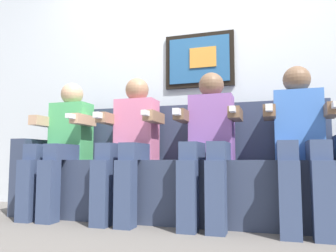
# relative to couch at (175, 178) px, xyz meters

# --- Properties ---
(ground_plane) EXTENTS (6.47, 6.47, 0.00)m
(ground_plane) POSITION_rel_couch_xyz_m (0.00, -0.33, -0.31)
(ground_plane) COLOR #66605B
(back_wall_assembly) EXTENTS (4.98, 0.10, 2.60)m
(back_wall_assembly) POSITION_rel_couch_xyz_m (0.00, 0.44, 0.99)
(back_wall_assembly) COLOR silver
(back_wall_assembly) RESTS_ON ground_plane
(couch) EXTENTS (2.58, 0.58, 0.90)m
(couch) POSITION_rel_couch_xyz_m (0.00, 0.00, 0.00)
(couch) COLOR #333D56
(couch) RESTS_ON ground_plane
(person_leftmost) EXTENTS (0.46, 0.56, 1.11)m
(person_leftmost) POSITION_rel_couch_xyz_m (-0.91, -0.17, 0.29)
(person_leftmost) COLOR #4CB266
(person_leftmost) RESTS_ON ground_plane
(person_left_center) EXTENTS (0.46, 0.56, 1.11)m
(person_left_center) POSITION_rel_couch_xyz_m (-0.30, -0.17, 0.29)
(person_left_center) COLOR pink
(person_left_center) RESTS_ON ground_plane
(person_right_center) EXTENTS (0.46, 0.56, 1.11)m
(person_right_center) POSITION_rel_couch_xyz_m (0.30, -0.17, 0.29)
(person_right_center) COLOR #8C59A5
(person_right_center) RESTS_ON ground_plane
(person_rightmost) EXTENTS (0.46, 0.56, 1.11)m
(person_rightmost) POSITION_rel_couch_xyz_m (0.91, -0.17, 0.29)
(person_rightmost) COLOR #3F72CC
(person_rightmost) RESTS_ON ground_plane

